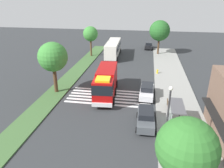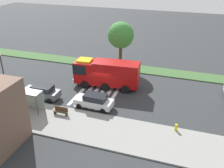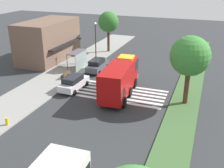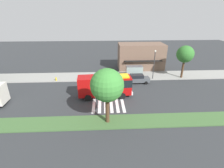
{
  "view_description": "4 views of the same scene",
  "coord_description": "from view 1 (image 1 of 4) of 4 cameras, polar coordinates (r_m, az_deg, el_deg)",
  "views": [
    {
      "loc": [
        26.62,
        4.79,
        13.11
      ],
      "look_at": [
        -0.4,
        0.29,
        1.71
      ],
      "focal_mm": 34.61,
      "sensor_mm": 36.0,
      "label": 1
    },
    {
      "loc": [
        -10.8,
        28.78,
        15.77
      ],
      "look_at": [
        -1.5,
        0.85,
        1.22
      ],
      "focal_mm": 40.68,
      "sensor_mm": 36.0,
      "label": 2
    },
    {
      "loc": [
        -26.85,
        -9.52,
        12.79
      ],
      "look_at": [
        -0.47,
        0.33,
        1.28
      ],
      "focal_mm": 43.18,
      "sensor_mm": 36.0,
      "label": 3
    },
    {
      "loc": [
        -0.38,
        -25.56,
        13.14
      ],
      "look_at": [
        0.99,
        1.05,
        1.6
      ],
      "focal_mm": 26.53,
      "sensor_mm": 36.0,
      "label": 4
    }
  ],
  "objects": [
    {
      "name": "ground_plane",
      "position": [
        30.06,
        -0.67,
        -3.26
      ],
      "size": [
        120.0,
        120.0,
        0.0
      ],
      "primitive_type": "plane",
      "color": "#2D3033"
    },
    {
      "name": "median_tree_far_west",
      "position": [
        48.99,
        -5.7,
        13.0
      ],
      "size": [
        3.26,
        3.26,
        6.57
      ],
      "color": "#513823",
      "rests_on": "median_strip"
    },
    {
      "name": "sidewalk_tree_far_west",
      "position": [
        51.51,
        12.48,
        13.58
      ],
      "size": [
        4.61,
        4.61,
        7.67
      ],
      "color": "#47301E",
      "rests_on": "sidewalk"
    },
    {
      "name": "parked_car_east",
      "position": [
        23.67,
        8.91,
        -8.75
      ],
      "size": [
        4.65,
        2.08,
        1.77
      ],
      "rotation": [
        0.0,
        0.0,
        0.02
      ],
      "color": "#474C51",
      "rests_on": "ground_plane"
    },
    {
      "name": "sidewalk",
      "position": [
        29.94,
        16.6,
        -4.24
      ],
      "size": [
        60.0,
        5.43,
        0.14
      ],
      "primitive_type": "cube",
      "color": "gray",
      "rests_on": "ground_plane"
    },
    {
      "name": "street_lamp",
      "position": [
        19.21,
        14.59,
        -7.44
      ],
      "size": [
        0.36,
        0.36,
        6.07
      ],
      "color": "#2D2D30",
      "rests_on": "sidewalk"
    },
    {
      "name": "parked_car_west",
      "position": [
        57.59,
        9.68,
        10.02
      ],
      "size": [
        4.31,
        2.02,
        1.71
      ],
      "rotation": [
        0.0,
        0.0,
        -0.0
      ],
      "color": "black",
      "rests_on": "ground_plane"
    },
    {
      "name": "bus_stop_shelter",
      "position": [
        23.52,
        15.87,
        -6.86
      ],
      "size": [
        3.5,
        1.4,
        2.46
      ],
      "color": "#4C4C51",
      "rests_on": "sidewalk"
    },
    {
      "name": "parked_car_mid",
      "position": [
        29.94,
        9.2,
        -1.81
      ],
      "size": [
        4.61,
        2.15,
        1.73
      ],
      "rotation": [
        0.0,
        0.0,
        -0.04
      ],
      "color": "silver",
      "rests_on": "ground_plane"
    },
    {
      "name": "crosswalk",
      "position": [
        29.87,
        -0.74,
        -3.42
      ],
      "size": [
        4.95,
        11.31,
        0.01
      ],
      "color": "silver",
      "rests_on": "ground_plane"
    },
    {
      "name": "fire_truck",
      "position": [
        29.32,
        -1.65,
        0.51
      ],
      "size": [
        9.05,
        3.28,
        3.72
      ],
      "rotation": [
        0.0,
        0.0,
        0.07
      ],
      "color": "#A50C0C",
      "rests_on": "ground_plane"
    },
    {
      "name": "bench_near_shelter",
      "position": [
        27.63,
        14.8,
        -5.16
      ],
      "size": [
        1.6,
        0.5,
        0.9
      ],
      "color": "#4C3823",
      "rests_on": "sidewalk"
    },
    {
      "name": "fire_hydrant",
      "position": [
        39.08,
        11.88,
        3.26
      ],
      "size": [
        0.28,
        0.28,
        0.7
      ],
      "primitive_type": "cylinder",
      "color": "gold",
      "rests_on": "sidewalk"
    },
    {
      "name": "median_tree_west",
      "position": [
        30.51,
        -15.36,
        6.85
      ],
      "size": [
        4.03,
        4.03,
        7.17
      ],
      "color": "#47301E",
      "rests_on": "median_strip"
    },
    {
      "name": "sidewalk_tree_center",
      "position": [
        13.15,
        19.1,
        -15.79
      ],
      "size": [
        3.5,
        3.5,
        6.88
      ],
      "color": "#47301E",
      "rests_on": "sidewalk"
    },
    {
      "name": "transit_bus",
      "position": [
        49.07,
        0.28,
        9.56
      ],
      "size": [
        10.52,
        3.18,
        3.42
      ],
      "rotation": [
        0.0,
        0.0,
        3.18
      ],
      "color": "silver",
      "rests_on": "ground_plane"
    },
    {
      "name": "median_strip",
      "position": [
        32.2,
        -14.45,
        -2.06
      ],
      "size": [
        60.0,
        3.0,
        0.14
      ],
      "primitive_type": "cube",
      "color": "#3D6033",
      "rests_on": "ground_plane"
    }
  ]
}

